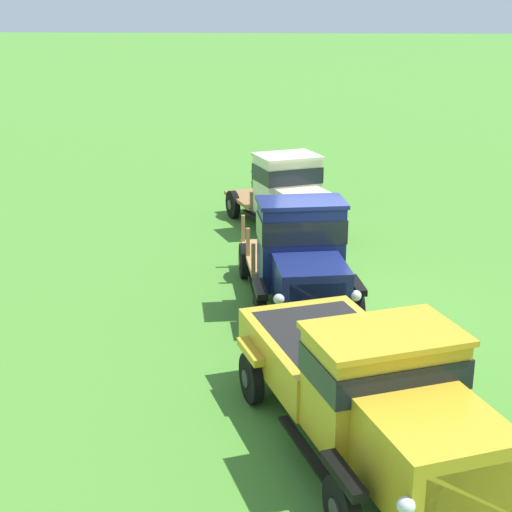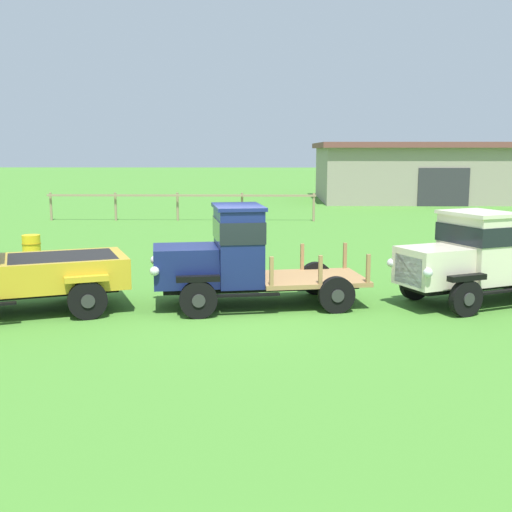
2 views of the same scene
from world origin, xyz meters
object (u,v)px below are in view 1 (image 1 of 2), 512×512
object	(u,v)px
vintage_truck_foreground_near	(368,387)
vintage_truck_midrow_center	(289,194)
vintage_truck_second_in_line	(301,258)
oil_drum_beside_row	(261,177)

from	to	relation	value
vintage_truck_foreground_near	vintage_truck_midrow_center	bearing A→B (deg)	6.99
vintage_truck_foreground_near	vintage_truck_second_in_line	world-z (taller)	vintage_truck_second_in_line
vintage_truck_midrow_center	vintage_truck_foreground_near	bearing A→B (deg)	-173.01
vintage_truck_midrow_center	oil_drum_beside_row	world-z (taller)	vintage_truck_midrow_center
vintage_truck_foreground_near	oil_drum_beside_row	world-z (taller)	vintage_truck_foreground_near
vintage_truck_foreground_near	oil_drum_beside_row	distance (m)	15.51
vintage_truck_foreground_near	vintage_truck_midrow_center	distance (m)	10.64
vintage_truck_second_in_line	vintage_truck_foreground_near	bearing A→B (deg)	-169.67
vintage_truck_foreground_near	oil_drum_beside_row	bearing A→B (deg)	8.48
vintage_truck_midrow_center	vintage_truck_second_in_line	bearing A→B (deg)	-176.25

